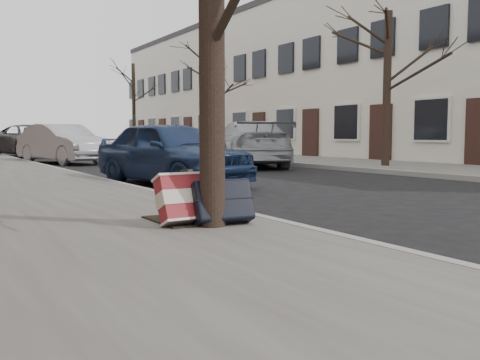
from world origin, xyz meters
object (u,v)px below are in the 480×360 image
car_near_front (171,152)px  car_near_mid (63,144)px  suitcase_navy (222,201)px  suitcase_red (191,198)px

car_near_front → car_near_mid: bearing=78.4°
suitcase_navy → car_near_front: car_near_front is taller
suitcase_navy → car_near_mid: 14.78m
suitcase_navy → car_near_mid: bearing=90.0°
suitcase_red → car_near_front: 5.58m
car_near_front → car_near_mid: (-0.02, 9.32, 0.03)m
suitcase_red → suitcase_navy: (0.26, -0.17, -0.02)m
suitcase_navy → suitcase_red: bearing=154.2°
suitcase_navy → car_near_mid: size_ratio=0.14×
car_near_front → car_near_mid: car_near_mid is taller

